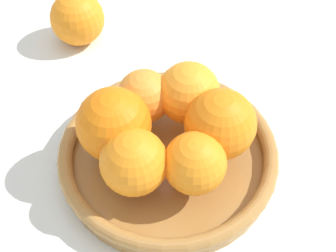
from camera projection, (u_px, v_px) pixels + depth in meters
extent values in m
plane|color=silver|center=(168.00, 163.00, 0.57)|extent=(4.00, 4.00, 0.00)
cylinder|color=#A57238|center=(168.00, 159.00, 0.57)|extent=(0.25, 0.25, 0.02)
torus|color=#A57238|center=(168.00, 151.00, 0.55)|extent=(0.26, 0.26, 0.02)
sphere|color=orange|center=(220.00, 124.00, 0.51)|extent=(0.08, 0.08, 0.08)
sphere|color=orange|center=(189.00, 93.00, 0.55)|extent=(0.07, 0.07, 0.07)
sphere|color=orange|center=(144.00, 96.00, 0.55)|extent=(0.06, 0.06, 0.06)
sphere|color=orange|center=(114.00, 124.00, 0.51)|extent=(0.08, 0.08, 0.08)
sphere|color=orange|center=(137.00, 164.00, 0.48)|extent=(0.07, 0.07, 0.07)
sphere|color=orange|center=(195.00, 163.00, 0.49)|extent=(0.07, 0.07, 0.07)
sphere|color=orange|center=(77.00, 18.00, 0.69)|extent=(0.08, 0.08, 0.08)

